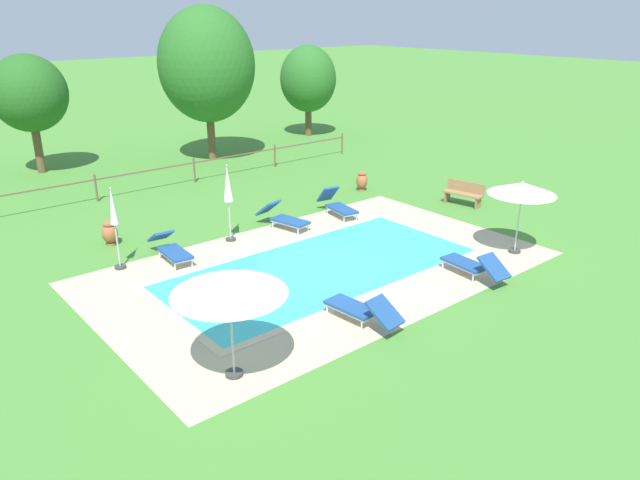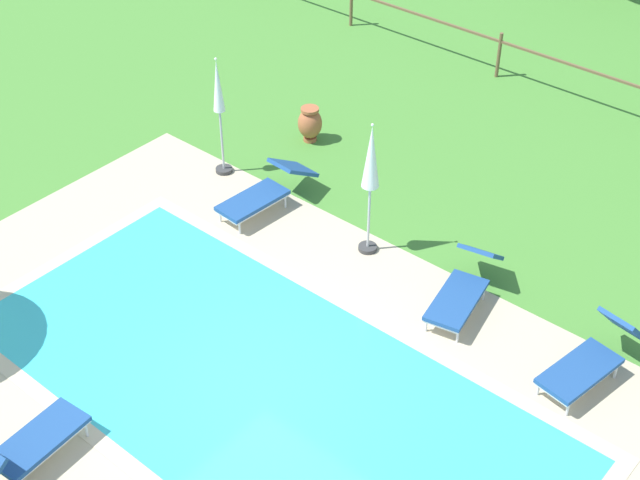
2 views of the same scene
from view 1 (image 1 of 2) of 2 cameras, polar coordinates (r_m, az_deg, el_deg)
ground_plane at (r=17.13m, az=0.09°, el=-2.63°), size 160.00×160.00×0.00m
pool_deck_paving at (r=17.12m, az=0.09°, el=-2.62°), size 12.59×7.74×0.01m
swimming_pool_water at (r=17.12m, az=0.09°, el=-2.62°), size 8.91×4.05×0.01m
pool_coping_rim at (r=17.12m, az=0.09°, el=-2.60°), size 9.39×4.53×0.01m
sun_lounger_north_near_steps at (r=21.36m, az=1.68°, el=3.36°), size 0.90×1.98×0.95m
sun_lounger_north_mid at (r=14.10m, az=3.89°, el=-6.53°), size 0.78×2.07×0.80m
sun_lounger_north_far at (r=20.12m, az=-3.46°, el=2.16°), size 0.99×2.06×0.86m
sun_lounger_north_end at (r=16.91m, az=14.28°, el=-2.29°), size 0.76×2.06×0.81m
sun_lounger_south_near_corner at (r=18.06m, az=-13.96°, el=-0.76°), size 0.74×2.08×0.77m
patio_umbrella_open_foreground at (r=11.52m, az=-8.63°, el=-4.21°), size 2.26×2.26×2.26m
patio_umbrella_open_by_bench at (r=18.50m, az=18.62°, el=4.61°), size 1.97×1.97×2.22m
patio_umbrella_closed_row_west at (r=18.78m, az=-8.72°, el=4.79°), size 0.32×0.32×2.47m
patio_umbrella_closed_row_mid_west at (r=17.47m, az=-18.95°, el=2.06°), size 0.32×0.32×2.39m
wooden_bench_lawn_side at (r=23.14m, az=13.47°, el=4.38°), size 0.70×1.55×0.87m
terracotta_urn_near_fence at (r=24.37m, az=3.99°, el=5.60°), size 0.45×0.45×0.75m
terracotta_urn_by_tree at (r=19.71m, az=-19.31°, el=0.62°), size 0.48×0.48×0.74m
perimeter_fence at (r=25.11m, az=-16.06°, el=6.01°), size 21.02×0.08×1.05m
tree_far_west at (r=29.38m, az=-25.87°, el=12.37°), size 3.21×3.21×5.14m
tree_centre at (r=29.46m, az=-10.69°, el=15.99°), size 4.47×4.47×7.09m
tree_east_mid at (r=35.08m, az=-1.13°, el=15.01°), size 3.16×3.16×5.04m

